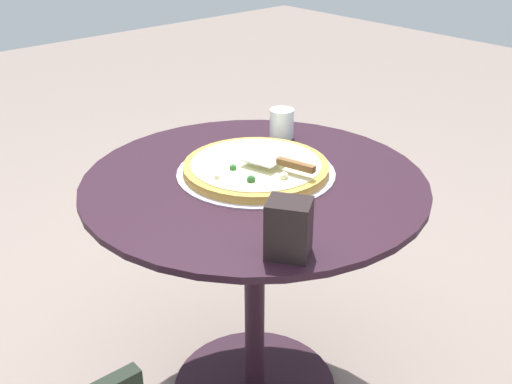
% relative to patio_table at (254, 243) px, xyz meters
% --- Properties ---
extents(patio_table, '(0.93, 0.93, 0.75)m').
position_rel_patio_table_xyz_m(patio_table, '(0.00, 0.00, 0.00)').
color(patio_table, black).
rests_on(patio_table, ground).
extents(pizza_on_tray, '(0.44, 0.44, 0.05)m').
position_rel_patio_table_xyz_m(pizza_on_tray, '(-0.03, 0.03, 0.22)').
color(pizza_on_tray, silver).
rests_on(pizza_on_tray, patio_table).
extents(pizza_server, '(0.22, 0.10, 0.02)m').
position_rel_patio_table_xyz_m(pizza_server, '(0.05, 0.04, 0.26)').
color(pizza_server, silver).
rests_on(pizza_server, pizza_on_tray).
extents(drinking_cup, '(0.08, 0.08, 0.09)m').
position_rel_patio_table_xyz_m(drinking_cup, '(-0.17, 0.27, 0.25)').
color(drinking_cup, white).
rests_on(drinking_cup, patio_table).
extents(napkin_dispenser, '(0.12, 0.11, 0.13)m').
position_rel_patio_table_xyz_m(napkin_dispenser, '(0.33, -0.20, 0.27)').
color(napkin_dispenser, black).
rests_on(napkin_dispenser, patio_table).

